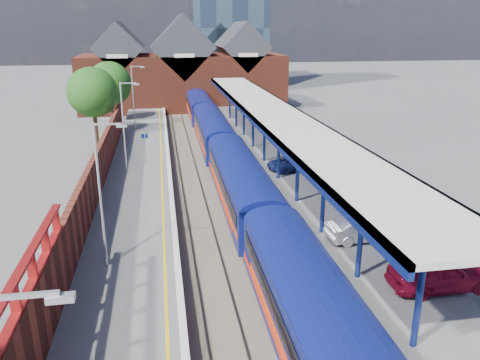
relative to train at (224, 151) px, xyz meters
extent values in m
plane|color=#5B5B5E|center=(-1.49, 7.41, -2.12)|extent=(240.00, 240.00, 0.00)
cube|color=#473D33|center=(-1.49, -2.59, -2.09)|extent=(6.00, 76.00, 0.06)
cube|color=slate|center=(-3.71, -2.59, -2.00)|extent=(0.07, 76.00, 0.14)
cube|color=slate|center=(-2.27, -2.59, -2.00)|extent=(0.07, 76.00, 0.14)
cube|color=slate|center=(-0.71, -2.59, -2.00)|extent=(0.07, 76.00, 0.14)
cube|color=slate|center=(0.73, -2.59, -2.00)|extent=(0.07, 76.00, 0.14)
cube|color=#565659|center=(-6.99, -2.59, -1.62)|extent=(5.00, 76.00, 1.00)
cube|color=#565659|center=(4.51, -2.59, -1.62)|extent=(6.00, 76.00, 1.00)
cube|color=silver|center=(-4.64, -2.59, -1.10)|extent=(0.30, 76.00, 0.05)
cube|color=silver|center=(1.66, -2.59, -1.10)|extent=(0.30, 76.00, 0.05)
cube|color=yellow|center=(-5.24, -2.59, -1.12)|extent=(0.14, 76.00, 0.01)
cube|color=navy|center=(0.01, -24.78, -0.22)|extent=(2.96, 16.03, 2.50)
cube|color=navy|center=(0.01, -24.78, 1.03)|extent=(2.96, 16.03, 0.60)
cube|color=navy|center=(0.01, -8.18, -0.22)|extent=(2.96, 16.03, 2.50)
cube|color=navy|center=(0.01, -8.18, 1.03)|extent=(2.96, 16.03, 0.60)
cube|color=navy|center=(0.01, 8.42, -0.22)|extent=(2.96, 16.03, 2.50)
cube|color=navy|center=(0.01, 8.42, 1.03)|extent=(2.96, 16.03, 0.60)
cube|color=navy|center=(0.01, 25.02, -0.22)|extent=(2.96, 16.03, 2.50)
cube|color=navy|center=(0.01, 25.02, 1.03)|extent=(2.96, 16.03, 0.60)
cube|color=black|center=(-1.41, 0.12, 0.23)|extent=(0.04, 60.54, 0.70)
cube|color=#DA400E|center=(-1.42, 0.12, -0.57)|extent=(0.03, 55.27, 0.30)
cube|color=red|center=(-1.43, 0.12, -0.82)|extent=(0.03, 55.27, 0.30)
cube|color=black|center=(0.01, 30.62, -1.82)|extent=(2.00, 2.40, 0.60)
cylinder|color=#0E1B54|center=(3.51, -24.59, 0.98)|extent=(0.24, 0.24, 4.20)
cylinder|color=#0E1B54|center=(3.51, -19.59, 0.98)|extent=(0.24, 0.24, 4.20)
cylinder|color=#0E1B54|center=(3.51, -14.59, 0.98)|extent=(0.24, 0.24, 4.20)
cylinder|color=#0E1B54|center=(3.51, -9.59, 0.98)|extent=(0.24, 0.24, 4.20)
cylinder|color=#0E1B54|center=(3.51, -4.59, 0.98)|extent=(0.24, 0.24, 4.20)
cylinder|color=#0E1B54|center=(3.51, 0.41, 0.98)|extent=(0.24, 0.24, 4.20)
cylinder|color=#0E1B54|center=(3.51, 5.41, 0.98)|extent=(0.24, 0.24, 4.20)
cylinder|color=#0E1B54|center=(3.51, 10.41, 0.98)|extent=(0.24, 0.24, 4.20)
cylinder|color=#0E1B54|center=(3.51, 15.41, 0.98)|extent=(0.24, 0.24, 4.20)
cylinder|color=#0E1B54|center=(3.51, 20.41, 0.98)|extent=(0.24, 0.24, 4.20)
cube|color=beige|center=(4.01, -0.59, 3.23)|extent=(4.50, 52.00, 0.25)
cube|color=#0E1B54|center=(1.86, -0.59, 3.08)|extent=(0.20, 52.00, 0.55)
cube|color=#0E1B54|center=(6.16, -0.59, 3.08)|extent=(0.20, 52.00, 0.55)
cube|color=#A5A8AA|center=(-7.39, -30.59, 5.78)|extent=(1.20, 0.08, 0.08)
cube|color=#A5A8AA|center=(-6.79, -30.59, 5.68)|extent=(0.45, 0.18, 0.12)
cylinder|color=#A5A8AA|center=(-7.99, -16.59, 2.38)|extent=(0.12, 0.12, 7.00)
cube|color=#A5A8AA|center=(-7.39, -16.59, 5.78)|extent=(1.20, 0.08, 0.08)
cube|color=#A5A8AA|center=(-6.79, -16.59, 5.68)|extent=(0.45, 0.18, 0.12)
cylinder|color=#A5A8AA|center=(-7.99, -0.59, 2.38)|extent=(0.12, 0.12, 7.00)
cube|color=#A5A8AA|center=(-7.39, -0.59, 5.78)|extent=(1.20, 0.08, 0.08)
cube|color=#A5A8AA|center=(-6.79, -0.59, 5.68)|extent=(0.45, 0.18, 0.12)
cylinder|color=#A5A8AA|center=(-7.99, 15.41, 2.38)|extent=(0.12, 0.12, 7.00)
cube|color=#A5A8AA|center=(-7.39, 15.41, 5.78)|extent=(1.20, 0.08, 0.08)
cube|color=#A5A8AA|center=(-6.79, 15.41, 5.68)|extent=(0.45, 0.18, 0.12)
cylinder|color=#A5A8AA|center=(-6.49, 1.41, 0.13)|extent=(0.08, 0.08, 2.50)
cube|color=#0C194C|center=(-6.49, 1.41, 1.18)|extent=(0.55, 0.06, 0.35)
cube|color=maroon|center=(-9.59, -8.59, 0.28)|extent=(0.35, 50.00, 2.80)
cube|color=maroon|center=(-9.59, -25.59, 2.68)|extent=(0.30, 15.00, 0.12)
cube|color=maroon|center=(-9.59, -25.59, 1.73)|extent=(0.30, 15.00, 0.12)
cube|color=maroon|center=(-9.59, -24.59, 2.18)|extent=(0.30, 0.12, 1.00)
cube|color=maroon|center=(-9.59, -22.59, 2.18)|extent=(0.30, 0.12, 1.00)
cube|color=maroon|center=(-9.59, -20.59, 2.18)|extent=(0.30, 0.12, 1.00)
cube|color=maroon|center=(-9.59, -18.59, 2.18)|extent=(0.30, 0.12, 1.00)
cube|color=maroon|center=(-1.49, 35.41, 1.88)|extent=(30.00, 12.00, 8.00)
cube|color=#232328|center=(-10.49, 35.41, 7.08)|extent=(7.13, 12.00, 7.13)
cube|color=#232328|center=(-1.49, 35.41, 7.08)|extent=(9.16, 12.00, 9.16)
cube|color=#232328|center=(7.51, 35.41, 7.08)|extent=(7.13, 12.00, 7.13)
cube|color=beige|center=(-10.49, 29.36, 6.08)|extent=(2.80, 0.15, 0.50)
cube|color=beige|center=(-1.49, 29.36, 6.08)|extent=(2.80, 0.15, 0.50)
cube|color=beige|center=(7.51, 29.36, 6.08)|extent=(2.80, 0.15, 0.50)
cylinder|color=#382314|center=(-11.99, 13.41, -0.12)|extent=(0.44, 0.44, 4.00)
sphere|color=#124414|center=(-11.99, 13.41, 3.38)|extent=(5.20, 5.20, 5.20)
sphere|color=#124414|center=(-11.19, 12.91, 2.68)|extent=(3.20, 3.20, 3.20)
cylinder|color=#382314|center=(-10.99, 21.41, -0.12)|extent=(0.44, 0.44, 4.00)
sphere|color=#124414|center=(-10.99, 21.41, 3.38)|extent=(5.20, 5.20, 5.20)
sphere|color=#124414|center=(-10.19, 20.91, 2.68)|extent=(3.20, 3.20, 3.20)
imported|color=maroon|center=(6.57, -21.18, -0.36)|extent=(4.49, 1.81, 1.53)
imported|color=#BAB9BF|center=(5.39, -15.96, -0.45)|extent=(4.18, 1.70, 1.35)
imported|color=black|center=(6.99, -2.85, -0.55)|extent=(4.20, 2.39, 1.15)
imported|color=navy|center=(5.15, -2.66, -0.57)|extent=(4.35, 3.17, 1.10)
camera|label=1|loc=(-5.04, -37.54, 9.84)|focal=35.00mm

